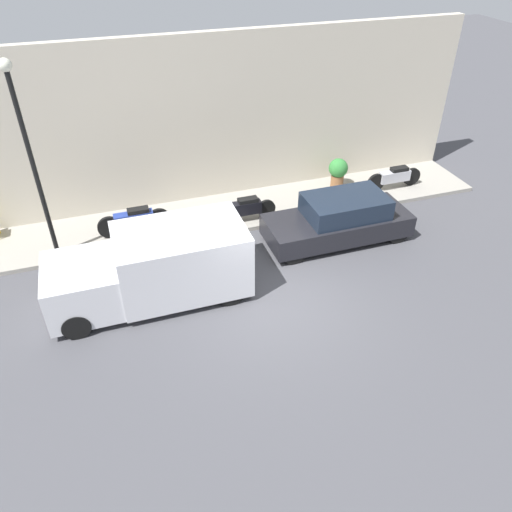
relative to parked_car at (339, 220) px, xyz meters
name	(u,v)px	position (x,y,z in m)	size (l,w,h in m)	color
ground_plane	(274,300)	(-1.98, 2.71, -0.64)	(60.00, 60.00, 0.00)	#47474C
sidewalk	(226,213)	(2.33, 2.71, -0.58)	(2.29, 16.67, 0.13)	gray
building_facade	(212,121)	(3.63, 2.71, 1.92)	(0.30, 16.67, 5.13)	beige
parked_car	(339,220)	(0.00, 0.00, 0.00)	(1.62, 4.14, 1.35)	black
delivery_van	(152,267)	(-0.93, 5.43, 0.27)	(1.92, 4.73, 1.80)	silver
motorcycle_black	(244,209)	(1.64, 2.34, -0.11)	(0.30, 2.03, 0.74)	black
scooter_silver	(395,177)	(2.04, -3.06, -0.10)	(0.30, 1.98, 0.73)	#B7B7BF
motorcycle_blue	(134,220)	(1.98, 5.52, -0.07)	(0.30, 2.08, 0.78)	navy
streetlamp	(27,145)	(1.58, 7.71, 2.66)	(0.30, 0.30, 5.17)	black
potted_plant	(338,171)	(2.71, -1.29, 0.07)	(0.64, 0.64, 1.01)	brown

